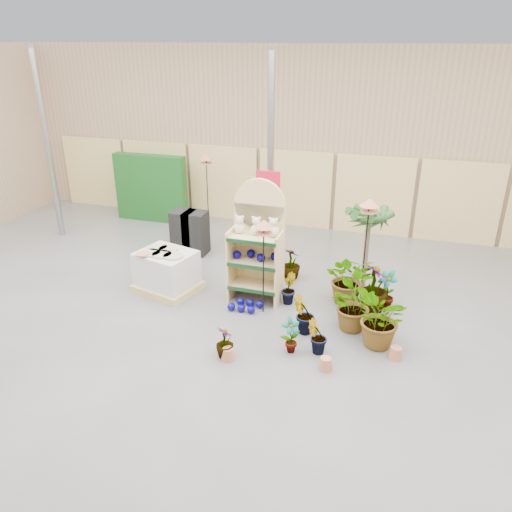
% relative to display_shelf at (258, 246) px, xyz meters
% --- Properties ---
extents(room, '(15.20, 12.10, 4.70)m').
position_rel_display_shelf_xyz_m(room, '(-0.23, -0.93, 1.15)').
color(room, '#565656').
rests_on(room, ground).
extents(display_shelf, '(0.98, 0.62, 2.32)m').
position_rel_display_shelf_xyz_m(display_shelf, '(0.00, 0.00, 0.00)').
color(display_shelf, '#CFB77D').
rests_on(display_shelf, ground).
extents(teddy_bears, '(0.85, 0.22, 0.36)m').
position_rel_display_shelf_xyz_m(teddy_bears, '(0.02, -0.11, 0.41)').
color(teddy_bears, beige).
rests_on(teddy_bears, display_shelf).
extents(gazing_balls_shelf, '(0.85, 0.29, 0.16)m').
position_rel_display_shelf_xyz_m(gazing_balls_shelf, '(-0.00, -0.13, -0.15)').
color(gazing_balls_shelf, '#08046B').
rests_on(gazing_balls_shelf, display_shelf).
extents(gazing_balls_floor, '(0.63, 0.39, 0.15)m').
position_rel_display_shelf_xyz_m(gazing_balls_floor, '(-0.06, -0.57, -0.98)').
color(gazing_balls_floor, '#08046B').
rests_on(gazing_balls_floor, ground).
extents(pallet_stack, '(1.35, 1.21, 0.85)m').
position_rel_display_shelf_xyz_m(pallet_stack, '(-1.79, -0.30, -0.65)').
color(pallet_stack, tan).
rests_on(pallet_stack, ground).
extents(charcoal_planters, '(0.80, 0.50, 1.00)m').
position_rel_display_shelf_xyz_m(charcoal_planters, '(-2.12, 1.58, -0.56)').
color(charcoal_planters, black).
rests_on(charcoal_planters, ground).
extents(trellis_stock, '(2.00, 0.30, 1.80)m').
position_rel_display_shelf_xyz_m(trellis_stock, '(-4.03, 3.36, -0.16)').
color(trellis_stock, '#144B18').
rests_on(trellis_stock, ground).
extents(offer_sign, '(0.50, 0.08, 2.20)m').
position_rel_display_shelf_xyz_m(offer_sign, '(-0.13, 1.14, 0.51)').
color(offer_sign, gray).
rests_on(offer_sign, ground).
extents(bird_table_front, '(0.34, 0.34, 1.79)m').
position_rel_display_shelf_xyz_m(bird_table_front, '(0.27, -0.56, 0.60)').
color(bird_table_front, black).
rests_on(bird_table_front, ground).
extents(bird_table_right, '(0.34, 0.34, 2.02)m').
position_rel_display_shelf_xyz_m(bird_table_right, '(1.93, 0.45, 0.82)').
color(bird_table_right, black).
rests_on(bird_table_right, ground).
extents(bird_table_back, '(0.34, 0.34, 2.01)m').
position_rel_display_shelf_xyz_m(bird_table_back, '(-2.28, 3.07, 0.80)').
color(bird_table_back, black).
rests_on(bird_table_back, ground).
extents(palm, '(0.70, 0.70, 1.77)m').
position_rel_display_shelf_xyz_m(palm, '(1.92, 0.97, 0.46)').
color(palm, brown).
rests_on(palm, ground).
extents(potted_plant_1, '(0.50, 0.50, 0.72)m').
position_rel_display_shelf_xyz_m(potted_plant_1, '(1.12, -1.06, -0.70)').
color(potted_plant_1, '#244D1F').
rests_on(potted_plant_1, ground).
extents(potted_plant_2, '(1.11, 1.13, 0.95)m').
position_rel_display_shelf_xyz_m(potted_plant_2, '(1.85, -0.65, -0.59)').
color(potted_plant_2, '#244D1F').
rests_on(potted_plant_2, ground).
extents(potted_plant_3, '(0.72, 0.72, 0.93)m').
position_rel_display_shelf_xyz_m(potted_plant_3, '(2.18, 0.09, -0.59)').
color(potted_plant_3, '#244D1F').
rests_on(potted_plant_3, ground).
extents(potted_plant_4, '(0.48, 0.47, 0.77)m').
position_rel_display_shelf_xyz_m(potted_plant_4, '(2.41, 0.25, -0.68)').
color(potted_plant_4, '#244D1F').
rests_on(potted_plant_4, ground).
extents(potted_plant_5, '(0.33, 0.38, 0.60)m').
position_rel_display_shelf_xyz_m(potted_plant_5, '(0.63, -0.09, -0.76)').
color(potted_plant_5, '#244D1F').
rests_on(potted_plant_5, ground).
extents(potted_plant_6, '(1.07, 0.98, 1.00)m').
position_rel_display_shelf_xyz_m(potted_plant_6, '(1.70, 0.27, -0.56)').
color(potted_plant_6, '#244D1F').
rests_on(potted_plant_6, ground).
extents(potted_plant_7, '(0.41, 0.41, 0.52)m').
position_rel_display_shelf_xyz_m(potted_plant_7, '(0.09, -2.08, -0.80)').
color(potted_plant_7, '#244D1F').
rests_on(potted_plant_7, ground).
extents(potted_plant_8, '(0.39, 0.38, 0.61)m').
position_rel_display_shelf_xyz_m(potted_plant_8, '(1.05, -1.66, -0.75)').
color(potted_plant_8, '#244D1F').
rests_on(potted_plant_8, ground).
extents(potted_plant_9, '(0.43, 0.42, 0.60)m').
position_rel_display_shelf_xyz_m(potted_plant_9, '(1.45, -1.57, -0.76)').
color(potted_plant_9, '#244D1F').
rests_on(potted_plant_9, ground).
extents(potted_plant_10, '(0.84, 0.96, 1.02)m').
position_rel_display_shelf_xyz_m(potted_plant_10, '(2.39, -1.10, -0.55)').
color(potted_plant_10, '#244D1F').
rests_on(potted_plant_10, ground).
extents(potted_plant_11, '(0.50, 0.50, 0.67)m').
position_rel_display_shelf_xyz_m(potted_plant_11, '(0.43, 0.96, -0.72)').
color(potted_plant_11, '#244D1F').
rests_on(potted_plant_11, ground).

